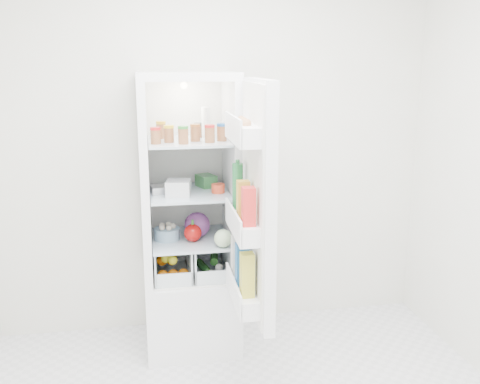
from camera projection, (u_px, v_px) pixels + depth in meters
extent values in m
cube|color=silver|center=(214.00, 145.00, 3.67)|extent=(3.00, 0.02, 2.60)
cube|color=white|center=(192.00, 307.00, 3.60)|extent=(0.60, 0.60, 0.50)
cube|color=white|center=(186.00, 76.00, 3.24)|extent=(0.60, 0.60, 0.05)
cube|color=white|center=(185.00, 172.00, 3.66)|extent=(0.60, 0.05, 1.25)
cube|color=white|center=(145.00, 182.00, 3.35)|extent=(0.05, 0.60, 1.25)
cube|color=white|center=(231.00, 179.00, 3.44)|extent=(0.05, 0.60, 1.25)
cube|color=white|center=(186.00, 173.00, 3.63)|extent=(0.50, 0.01, 1.25)
sphere|color=white|center=(184.00, 85.00, 3.46)|extent=(0.05, 0.05, 0.05)
cube|color=silver|center=(190.00, 239.00, 3.46)|extent=(0.49, 0.53, 0.01)
cube|color=silver|center=(189.00, 193.00, 3.39)|extent=(0.49, 0.53, 0.02)
cube|color=silver|center=(188.00, 141.00, 3.31)|extent=(0.49, 0.53, 0.02)
cylinder|color=#B21919|center=(156.00, 137.00, 3.14)|extent=(0.06, 0.06, 0.08)
cylinder|color=gold|center=(169.00, 135.00, 3.20)|extent=(0.06, 0.06, 0.08)
cylinder|color=#267226|center=(183.00, 137.00, 3.13)|extent=(0.06, 0.06, 0.08)
cylinder|color=brown|center=(195.00, 134.00, 3.24)|extent=(0.06, 0.06, 0.08)
cylinder|color=#B21919|center=(210.00, 135.00, 3.19)|extent=(0.06, 0.06, 0.08)
cylinder|color=#194C8C|center=(222.00, 134.00, 3.25)|extent=(0.06, 0.06, 0.08)
cylinder|color=#BF8C19|center=(161.00, 132.00, 3.36)|extent=(0.06, 0.06, 0.08)
cylinder|color=#4C4C4C|center=(199.00, 130.00, 3.42)|extent=(0.06, 0.06, 0.08)
cylinder|color=white|center=(206.00, 123.00, 3.37)|extent=(0.06, 0.06, 0.20)
cube|color=silver|center=(178.00, 188.00, 3.28)|extent=(0.17, 0.17, 0.09)
cube|color=white|center=(177.00, 188.00, 3.36)|extent=(0.12, 0.12, 0.06)
cylinder|color=red|center=(218.00, 188.00, 3.35)|extent=(0.10, 0.10, 0.06)
cube|color=#B6B6BA|center=(165.00, 189.00, 3.36)|extent=(0.19, 0.15, 0.04)
cube|color=#3A8142|center=(206.00, 181.00, 3.51)|extent=(0.14, 0.16, 0.08)
sphere|color=#5D1F59|center=(197.00, 225.00, 3.46)|extent=(0.16, 0.16, 0.16)
sphere|color=#B40D0B|center=(193.00, 233.00, 3.38)|extent=(0.11, 0.11, 0.11)
cylinder|color=#81A6C1|center=(167.00, 234.00, 3.42)|extent=(0.21, 0.21, 0.08)
sphere|color=#B3D29D|center=(223.00, 238.00, 3.28)|extent=(0.11, 0.11, 0.11)
sphere|color=orange|center=(163.00, 275.00, 3.36)|extent=(0.07, 0.07, 0.07)
sphere|color=orange|center=(173.00, 275.00, 3.37)|extent=(0.07, 0.07, 0.07)
sphere|color=orange|center=(184.00, 274.00, 3.38)|extent=(0.07, 0.07, 0.07)
sphere|color=orange|center=(162.00, 260.00, 3.46)|extent=(0.07, 0.07, 0.07)
sphere|color=orange|center=(172.00, 260.00, 3.47)|extent=(0.07, 0.07, 0.07)
sphere|color=#FFFB28|center=(166.00, 258.00, 3.40)|extent=(0.06, 0.06, 0.06)
sphere|color=#FFFB28|center=(176.00, 252.00, 3.52)|extent=(0.06, 0.06, 0.06)
sphere|color=#FFFB28|center=(173.00, 260.00, 3.37)|extent=(0.06, 0.06, 0.06)
cylinder|color=#1B511B|center=(203.00, 267.00, 3.52)|extent=(0.09, 0.21, 0.05)
cylinder|color=#1B511B|center=(214.00, 257.00, 3.57)|extent=(0.08, 0.21, 0.05)
sphere|color=white|center=(212.00, 274.00, 3.42)|extent=(0.05, 0.05, 0.05)
sphere|color=white|center=(219.00, 268.00, 3.44)|extent=(0.05, 0.05, 0.05)
cube|color=white|center=(259.00, 202.00, 2.88)|extent=(0.06, 0.60, 1.30)
cube|color=white|center=(252.00, 202.00, 2.87)|extent=(0.01, 0.56, 1.26)
cube|color=white|center=(243.00, 133.00, 2.77)|extent=(0.11, 0.50, 0.10)
cube|color=white|center=(243.00, 225.00, 2.89)|extent=(0.11, 0.50, 0.10)
cube|color=white|center=(243.00, 293.00, 2.99)|extent=(0.11, 0.50, 0.10)
sphere|color=#AC774D|center=(247.00, 124.00, 2.64)|extent=(0.05, 0.05, 0.05)
sphere|color=#AC774D|center=(244.00, 122.00, 2.72)|extent=(0.05, 0.05, 0.05)
sphere|color=#AC774D|center=(241.00, 120.00, 2.80)|extent=(0.05, 0.05, 0.05)
cylinder|color=#1C622F|center=(238.00, 186.00, 2.99)|extent=(0.06, 0.06, 0.26)
cube|color=gold|center=(243.00, 199.00, 2.83)|extent=(0.07, 0.07, 0.20)
cube|color=red|center=(249.00, 207.00, 2.68)|extent=(0.07, 0.07, 0.20)
cube|color=white|center=(238.00, 255.00, 3.09)|extent=(0.07, 0.07, 0.24)
cube|color=#246DB7|center=(242.00, 264.00, 2.95)|extent=(0.07, 0.07, 0.24)
cube|color=yellow|center=(247.00, 275.00, 2.80)|extent=(0.07, 0.07, 0.24)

